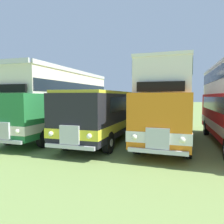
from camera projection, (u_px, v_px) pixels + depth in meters
The scene contains 3 objects.
bus_first_in_row at pixel (64, 101), 15.45m from camera, with size 2.84×11.31×4.52m.
bus_second_in_row at pixel (111, 111), 14.18m from camera, with size 2.75×11.13×2.99m.
bus_third_in_row at pixel (169, 100), 12.76m from camera, with size 2.63×9.71×4.49m.
Camera 1 is at (-6.32, -13.44, 2.70)m, focal length 34.53 mm.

